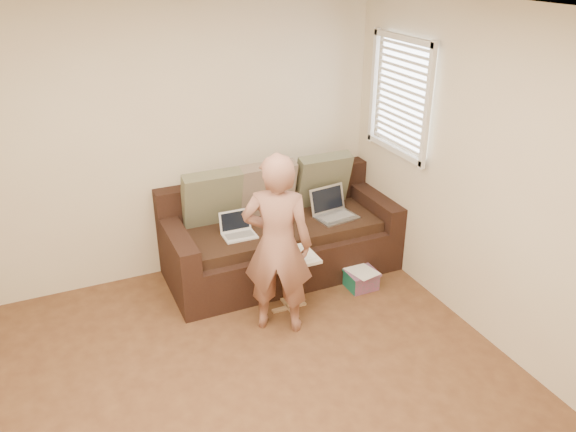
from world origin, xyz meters
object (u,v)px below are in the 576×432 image
object	(u,v)px
laptop_white	(240,237)
striped_box	(360,278)
sofa	(282,232)
person	(277,245)
drinking_glass	(271,249)
side_table	(289,283)
laptop_silver	(336,218)

from	to	relation	value
laptop_white	striped_box	bearing A→B (deg)	-24.70
sofa	laptop_white	bearing A→B (deg)	-168.02
person	drinking_glass	bearing A→B (deg)	-71.00
person	striped_box	bearing A→B (deg)	-135.38
person	side_table	xyz separation A→B (m)	(0.19, 0.19, -0.51)
laptop_white	person	world-z (taller)	person
sofa	side_table	bearing A→B (deg)	-107.81
laptop_silver	laptop_white	world-z (taller)	laptop_silver
side_table	striped_box	xyz separation A→B (m)	(0.76, 0.05, -0.17)
sofa	drinking_glass	xyz separation A→B (m)	(-0.33, -0.53, 0.15)
sofa	person	distance (m)	0.97
laptop_silver	laptop_white	distance (m)	0.99
side_table	striped_box	size ratio (longest dim) A/B	1.82
drinking_glass	person	bearing A→B (deg)	-101.46
laptop_silver	side_table	xyz separation A→B (m)	(-0.73, -0.51, -0.26)
drinking_glass	striped_box	distance (m)	1.01
sofa	drinking_glass	distance (m)	0.64
laptop_white	striped_box	xyz separation A→B (m)	(1.01, -0.48, -0.43)
side_table	striped_box	bearing A→B (deg)	3.78
sofa	laptop_white	xyz separation A→B (m)	(-0.46, -0.10, 0.10)
laptop_silver	striped_box	size ratio (longest dim) A/B	1.36
striped_box	laptop_white	bearing A→B (deg)	154.73
person	laptop_white	bearing A→B (deg)	-54.09
laptop_white	striped_box	world-z (taller)	laptop_white
side_table	drinking_glass	xyz separation A→B (m)	(-0.13, 0.10, 0.32)
drinking_glass	side_table	bearing A→B (deg)	-36.61
laptop_white	laptop_silver	bearing A→B (deg)	-0.28
laptop_silver	drinking_glass	world-z (taller)	laptop_silver
person	striped_box	world-z (taller)	person
striped_box	sofa	bearing A→B (deg)	134.01
laptop_white	drinking_glass	bearing A→B (deg)	-73.13
laptop_silver	laptop_white	size ratio (longest dim) A/B	1.31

